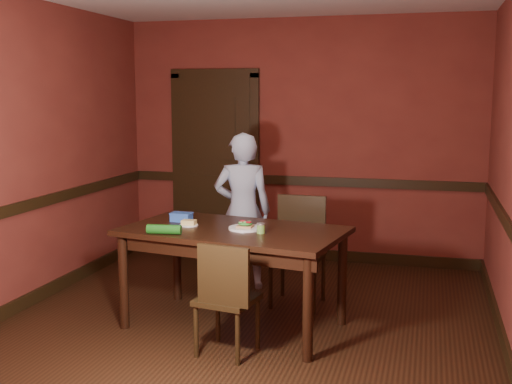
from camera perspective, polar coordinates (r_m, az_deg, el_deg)
The scene contains 20 objects.
floor at distance 5.33m, azimuth -1.01°, elevation -11.78°, with size 4.00×4.50×0.01m, color black.
wall_back at distance 7.20m, azimuth 3.98°, elevation 4.57°, with size 4.00×0.02×2.70m, color maroon.
wall_front at distance 2.95m, azimuth -13.37°, elevation -1.60°, with size 4.00×0.02×2.70m, color maroon.
wall_left at distance 5.90m, azimuth -20.06°, elevation 3.15°, with size 0.02×4.50×2.70m, color maroon.
dado_back at distance 7.24m, azimuth 3.92°, elevation 1.00°, with size 4.00×0.03×0.10m, color black.
dado_left at distance 5.95m, azimuth -19.72°, elevation -1.16°, with size 0.03×4.50×0.10m, color black.
dado_right at distance 4.93m, azimuth 21.75°, elevation -3.23°, with size 0.03×4.50×0.10m, color black.
baseboard_back at distance 7.39m, azimuth 3.85°, elevation -5.46°, with size 4.00×0.03×0.12m, color black.
baseboard_left at distance 6.14m, azimuth -19.31°, elevation -8.91°, with size 0.03×4.50×0.12m, color black.
baseboard_right at distance 5.16m, azimuth 21.22°, elevation -12.41°, with size 0.03×4.50×0.12m, color black.
door at distance 7.45m, azimuth -3.66°, elevation 2.71°, with size 1.05×0.07×2.20m.
dining_table at distance 5.20m, azimuth -2.00°, elevation -7.62°, with size 1.72×0.97×0.81m, color black.
chair_far at distance 5.72m, azimuth 3.74°, elevation -5.35°, with size 0.45×0.45×0.96m, color black, non-canonical shape.
chair_near at distance 4.68m, azimuth -2.58°, elevation -9.31°, with size 0.39×0.39×0.84m, color black, non-canonical shape.
person at distance 6.16m, azimuth -1.19°, elevation -1.70°, with size 0.55×0.36×1.51m, color #A6B9D8.
sandwich_plate at distance 5.07m, azimuth -0.96°, elevation -3.12°, with size 0.26×0.26×0.07m.
sauce_jar at distance 4.92m, azimuth 0.44°, elevation -3.24°, with size 0.07×0.07×0.08m.
cheese_saucer at distance 5.24m, azimuth -5.98°, elevation -2.79°, with size 0.15×0.15×0.05m.
food_tub at distance 5.42m, azimuth -6.64°, elevation -2.21°, with size 0.18×0.13×0.07m.
wrapped_veg at distance 4.94m, azimuth -8.17°, elevation -3.31°, with size 0.07×0.07×0.26m, color #165014.
Camera 1 is at (1.40, -4.80, 1.87)m, focal length 45.00 mm.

